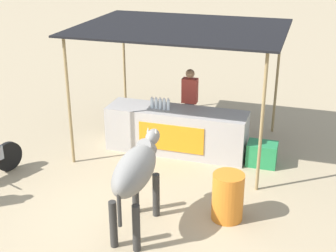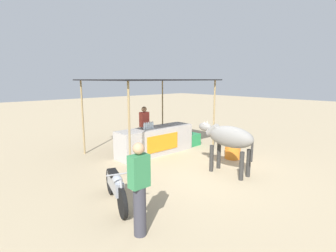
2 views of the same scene
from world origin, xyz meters
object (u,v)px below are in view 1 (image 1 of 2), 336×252
(cow, at_px, (136,171))
(water_barrel, at_px, (228,197))
(stall_counter, at_px, (176,131))
(cooler_box, at_px, (262,154))
(vendor_behind_counter, at_px, (190,104))

(cow, bearing_deg, water_barrel, 27.79)
(water_barrel, bearing_deg, stall_counter, 124.54)
(cooler_box, height_order, water_barrel, water_barrel)
(vendor_behind_counter, bearing_deg, cooler_box, -25.72)
(stall_counter, height_order, cow, cow)
(stall_counter, height_order, water_barrel, stall_counter)
(vendor_behind_counter, distance_m, water_barrel, 3.35)
(vendor_behind_counter, xyz_separation_m, cooler_box, (1.76, -0.85, -0.61))
(stall_counter, distance_m, water_barrel, 2.71)
(stall_counter, bearing_deg, cooler_box, -3.01)
(stall_counter, distance_m, cooler_box, 1.87)
(stall_counter, height_order, vendor_behind_counter, vendor_behind_counter)
(cooler_box, bearing_deg, cow, -120.01)
(water_barrel, bearing_deg, cow, -152.21)
(cooler_box, xyz_separation_m, cow, (-1.64, -2.83, 0.79))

